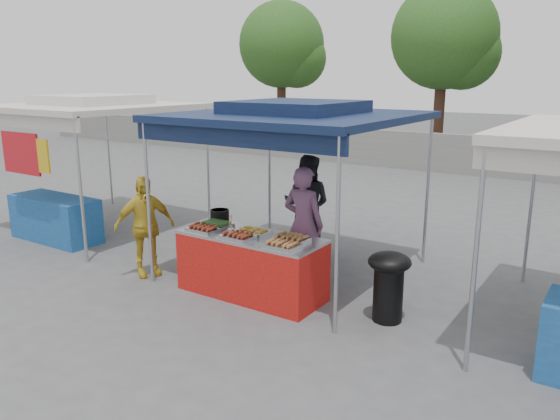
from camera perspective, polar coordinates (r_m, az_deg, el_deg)
The scene contains 22 objects.
ground_plane at distance 7.66m, azimuth -2.52°, elevation -8.56°, with size 80.00×80.00×0.00m, color #4F4F51.
back_wall at distance 17.37m, azimuth 19.47°, elevation 5.40°, with size 40.00×0.25×1.20m, color slate.
main_canopy at distance 7.90m, azimuth 1.51°, elevation 9.88°, with size 3.20×3.20×2.57m.
neighbor_stall_left at distance 10.80m, azimuth -20.47°, elevation 5.98°, with size 3.20×3.20×2.57m.
tree_0 at distance 22.54m, azimuth 0.55°, elevation 16.53°, with size 3.45×3.38×5.81m.
tree_1 at distance 19.26m, azimuth 17.21°, elevation 16.53°, with size 3.48×3.42×5.87m.
vendor_table at distance 7.43m, azimuth -3.01°, elevation -5.77°, with size 2.00×0.80×0.85m.
food_tray_fl at distance 7.51m, azimuth -8.02°, elevation -1.98°, with size 0.42×0.30×0.07m.
food_tray_fm at distance 7.12m, azimuth -4.43°, elevation -2.76°, with size 0.42×0.30×0.07m.
food_tray_fr at distance 6.74m, azimuth 0.21°, elevation -3.70°, with size 0.42×0.30×0.07m.
food_tray_bl at distance 7.72m, azimuth -6.64°, elevation -1.50°, with size 0.42×0.30×0.07m.
food_tray_bm at distance 7.35m, azimuth -2.78°, elevation -2.22°, with size 0.42×0.30×0.07m.
food_tray_br at distance 7.01m, azimuth 1.25°, elevation -3.00°, with size 0.42×0.30×0.07m.
cooking_pot at distance 8.05m, azimuth -6.31°, elevation -0.52°, with size 0.27×0.27×0.16m, color black.
skewer_cup at distance 7.22m, azimuth -5.16°, elevation -2.38°, with size 0.09×0.09×0.11m, color #A4A5AB.
wok_burner at distance 6.76m, azimuth 11.30°, elevation -7.22°, with size 0.52×0.52×0.88m.
crate_left at distance 8.19m, azimuth -3.23°, elevation -5.81°, with size 0.55×0.38×0.33m, color navy.
crate_right at distance 8.00m, azimuth 1.35°, elevation -6.33°, with size 0.53×0.37×0.32m, color navy.
crate_stacked at distance 7.89m, azimuth 1.36°, elevation -4.20°, with size 0.52×0.36×0.31m, color navy.
vendor_woman at distance 7.81m, azimuth 2.45°, elevation -1.52°, with size 0.62×0.41×1.69m, color #784C70.
helper_man at distance 9.06m, azimuth 2.81°, elevation 0.56°, with size 0.81×0.63×1.67m, color black.
customer_person at distance 8.30m, azimuth -13.98°, elevation -1.66°, with size 0.89×0.37×1.52m, color gold.
Camera 1 is at (4.20, -5.70, 2.92)m, focal length 35.00 mm.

